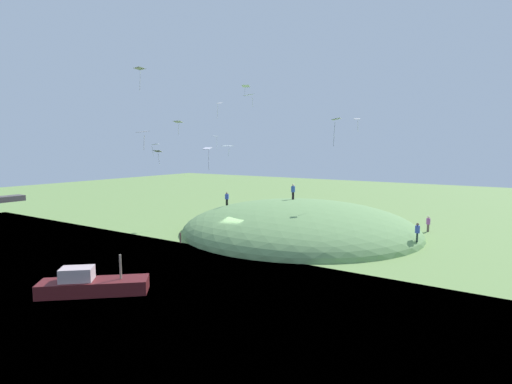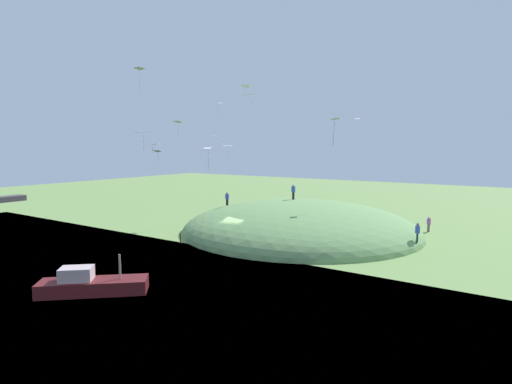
{
  "view_description": "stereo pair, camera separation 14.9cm",
  "coord_description": "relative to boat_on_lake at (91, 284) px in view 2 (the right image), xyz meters",
  "views": [
    {
      "loc": [
        -32.33,
        -23.64,
        9.53
      ],
      "look_at": [
        0.77,
        -1.84,
        5.16
      ],
      "focal_mm": 28.66,
      "sensor_mm": 36.0,
      "label": 1
    },
    {
      "loc": [
        -32.25,
        -23.77,
        9.53
      ],
      "look_at": [
        0.77,
        -1.84,
        5.16
      ],
      "focal_mm": 28.66,
      "sensor_mm": 36.0,
      "label": 2
    }
  ],
  "objects": [
    {
      "name": "kite_8",
      "position": [
        27.14,
        10.79,
        14.46
      ],
      "size": [
        0.57,
        0.78,
        2.13
      ],
      "color": "white"
    },
    {
      "name": "person_near_shore",
      "position": [
        33.01,
        -14.42,
        0.51
      ],
      "size": [
        0.59,
        0.59,
        1.79
      ],
      "rotation": [
        0.0,
        0.0,
        5.3
      ],
      "color": "brown",
      "rests_on": "ground_plane"
    },
    {
      "name": "kite_11",
      "position": [
        12.65,
        -11.5,
        10.82
      ],
      "size": [
        1.01,
        0.8,
        2.06
      ],
      "color": "white"
    },
    {
      "name": "kite_7",
      "position": [
        24.99,
        9.77,
        10.16
      ],
      "size": [
        0.73,
        0.55,
        1.76
      ],
      "color": "silver"
    },
    {
      "name": "kite_9",
      "position": [
        6.78,
        2.35,
        10.08
      ],
      "size": [
        1.04,
        1.26,
        1.53
      ],
      "color": "silver"
    },
    {
      "name": "kite_1",
      "position": [
        7.67,
        1.68,
        8.52
      ],
      "size": [
        0.56,
        0.73,
        1.15
      ],
      "color": "white"
    },
    {
      "name": "kite_2",
      "position": [
        24.38,
        4.62,
        15.96
      ],
      "size": [
        0.84,
        1.02,
        1.32
      ],
      "color": "white"
    },
    {
      "name": "ground_plane",
      "position": [
        16.72,
        0.5,
        -0.61
      ],
      "size": [
        160.0,
        160.0,
        0.0
      ],
      "primitive_type": "plane",
      "color": "#6E914D"
    },
    {
      "name": "mooring_post",
      "position": [
        13.55,
        5.1,
        -0.09
      ],
      "size": [
        0.14,
        0.14,
        1.04
      ],
      "primitive_type": "cylinder",
      "color": "brown",
      "rests_on": "ground_plane"
    },
    {
      "name": "kite_12",
      "position": [
        13.55,
        5.07,
        11.3
      ],
      "size": [
        0.69,
        0.94,
        1.36
      ],
      "color": "white"
    },
    {
      "name": "kite_4",
      "position": [
        22.27,
        5.82,
        9.01
      ],
      "size": [
        0.89,
        1.23,
        1.32
      ],
      "color": "white"
    },
    {
      "name": "grass_hill",
      "position": [
        24.99,
        -2.19,
        -0.61
      ],
      "size": [
        25.64,
        26.73,
        6.9
      ],
      "primitive_type": "ellipsoid",
      "color": "#6B9558",
      "rests_on": "ground_plane"
    },
    {
      "name": "boat_on_lake",
      "position": [
        0.0,
        0.0,
        0.0
      ],
      "size": [
        5.93,
        6.34,
        2.54
      ],
      "rotation": [
        0.0,
        0.0,
        2.3
      ],
      "color": "#54181A",
      "rests_on": "lake_water"
    },
    {
      "name": "kite_10",
      "position": [
        9.49,
        5.65,
        15.69
      ],
      "size": [
        0.83,
        1.08,
        1.99
      ],
      "color": "white"
    },
    {
      "name": "kite_6",
      "position": [
        10.38,
        4.91,
        9.13
      ],
      "size": [
        1.01,
        0.98,
        1.07
      ],
      "color": "white"
    },
    {
      "name": "person_with_child",
      "position": [
        26.55,
        -0.59,
        3.92
      ],
      "size": [
        0.65,
        0.65,
        1.81
      ],
      "rotation": [
        0.0,
        0.0,
        5.31
      ],
      "color": "black",
      "rests_on": "grass_hill"
    },
    {
      "name": "person_on_hilltop",
      "position": [
        23.69,
        -15.19,
        1.26
      ],
      "size": [
        0.43,
        0.43,
        1.82
      ],
      "rotation": [
        0.0,
        0.0,
        3.13
      ],
      "color": "black",
      "rests_on": "grass_hill"
    },
    {
      "name": "kite_5",
      "position": [
        19.62,
        0.92,
        14.22
      ],
      "size": [
        1.22,
        1.37,
        1.28
      ],
      "color": "white"
    },
    {
      "name": "person_walking_path",
      "position": [
        22.85,
        6.36,
        2.96
      ],
      "size": [
        0.54,
        0.54,
        1.58
      ],
      "rotation": [
        0.0,
        0.0,
        4.91
      ],
      "color": "black",
      "rests_on": "grass_hill"
    },
    {
      "name": "kite_0",
      "position": [
        28.21,
        -7.53,
        11.86
      ],
      "size": [
        0.75,
        0.8,
        1.45
      ],
      "color": "white"
    },
    {
      "name": "kite_3",
      "position": [
        10.3,
        -1.31,
        8.65
      ],
      "size": [
        0.56,
        0.75,
        1.85
      ],
      "color": "white"
    }
  ]
}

